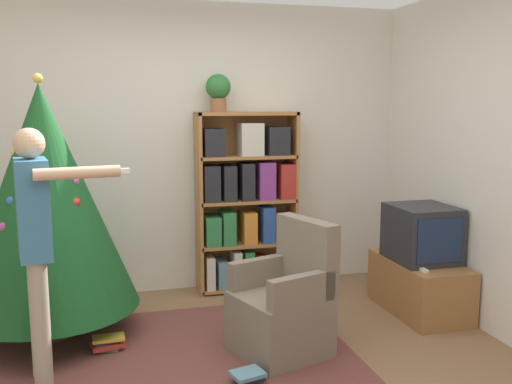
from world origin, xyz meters
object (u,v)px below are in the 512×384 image
Objects in this scene: christmas_tree at (45,198)px; armchair at (285,307)px; bookshelf at (246,204)px; potted_plant at (218,90)px; television at (422,233)px; standing_person at (36,236)px.

christmas_tree is 1.89m from armchair.
bookshelf is 1.78× the size of armchair.
christmas_tree is at bearing -154.90° from potted_plant.
christmas_tree is (-2.90, 0.29, 0.37)m from television.
armchair is 1.69m from standing_person.
bookshelf reaches higher than television.
christmas_tree is at bearing 174.31° from television.
christmas_tree is 2.09× the size of armchair.
armchair is 0.59× the size of standing_person.
christmas_tree reaches higher than armchair.
armchair is 2.80× the size of potted_plant.
bookshelf is at bearing -2.08° from potted_plant.
potted_plant reaches higher than standing_person.
potted_plant is (-0.18, 1.39, 1.50)m from armchair.
potted_plant reaches higher than bookshelf.
standing_person is at bearing -107.66° from armchair.
bookshelf is 3.09× the size of television.
potted_plant is at bearing 177.92° from bookshelf.
standing_person is at bearing -134.51° from potted_plant.
christmas_tree is at bearing -158.53° from bookshelf.
television is at bearing -32.65° from potted_plant.
potted_plant reaches higher than armchair.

